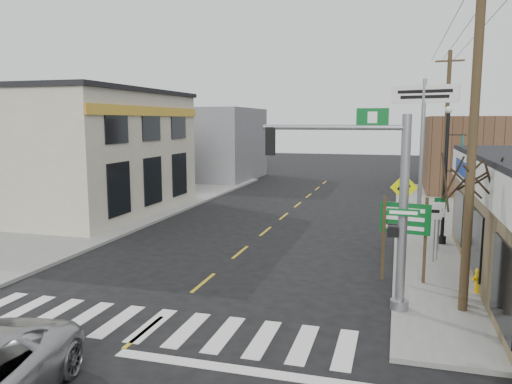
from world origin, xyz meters
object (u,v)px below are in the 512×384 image
(bare_tree, at_px, (472,167))
(utility_pole_near, at_px, (473,134))
(traffic_signal_pole, at_px, (379,191))
(fire_hydrant, at_px, (479,279))
(dance_center_sign, at_px, (423,115))
(utility_pole_far, at_px, (446,129))
(lamp_post, at_px, (447,165))
(guide_sign, at_px, (405,227))

(bare_tree, relative_size, utility_pole_near, 0.53)
(traffic_signal_pole, bearing_deg, fire_hydrant, 36.25)
(traffic_signal_pole, bearing_deg, utility_pole_near, 11.92)
(fire_hydrant, bearing_deg, utility_pole_near, -111.07)
(bare_tree, distance_m, utility_pole_near, 1.01)
(dance_center_sign, xyz_separation_m, utility_pole_far, (1.45, 3.46, -0.77))
(traffic_signal_pole, xyz_separation_m, dance_center_sign, (1.65, 13.88, 2.18))
(lamp_post, bearing_deg, traffic_signal_pole, -123.11)
(utility_pole_near, bearing_deg, fire_hydrant, 65.11)
(fire_hydrant, distance_m, utility_pole_far, 15.87)
(dance_center_sign, distance_m, bare_tree, 13.14)
(traffic_signal_pole, xyz_separation_m, utility_pole_far, (3.10, 17.34, 1.41))
(traffic_signal_pole, xyz_separation_m, fire_hydrant, (2.95, 2.06, -2.86))
(traffic_signal_pole, relative_size, guide_sign, 1.98)
(lamp_post, distance_m, bare_tree, 7.41)
(dance_center_sign, bearing_deg, guide_sign, -77.72)
(traffic_signal_pole, bearing_deg, utility_pole_far, 81.21)
(lamp_post, bearing_deg, fire_hydrant, -101.89)
(dance_center_sign, height_order, utility_pole_far, utility_pole_far)
(guide_sign, distance_m, bare_tree, 3.18)
(traffic_signal_pole, bearing_deg, guide_sign, 75.02)
(fire_hydrant, distance_m, utility_pole_near, 4.72)
(fire_hydrant, bearing_deg, lamp_post, 94.72)
(dance_center_sign, height_order, utility_pole_near, utility_pole_near)
(fire_hydrant, height_order, lamp_post, lamp_post)
(dance_center_sign, relative_size, utility_pole_far, 0.80)
(bare_tree, xyz_separation_m, utility_pole_near, (-0.08, -0.43, 0.91))
(dance_center_sign, bearing_deg, traffic_signal_pole, -79.96)
(traffic_signal_pole, xyz_separation_m, utility_pole_near, (2.33, 0.43, 1.53))
(dance_center_sign, bearing_deg, lamp_post, -65.19)
(bare_tree, bearing_deg, fire_hydrant, 65.64)
(guide_sign, bearing_deg, dance_center_sign, 96.25)
(bare_tree, height_order, utility_pole_near, utility_pole_near)
(guide_sign, xyz_separation_m, utility_pole_near, (1.57, -2.13, 3.02))
(bare_tree, bearing_deg, dance_center_sign, 93.33)
(guide_sign, bearing_deg, fire_hydrant, -2.23)
(fire_hydrant, xyz_separation_m, lamp_post, (-0.51, 6.18, 2.91))
(guide_sign, height_order, utility_pole_near, utility_pole_near)
(traffic_signal_pole, bearing_deg, lamp_post, 74.84)
(guide_sign, bearing_deg, utility_pole_far, 91.77)
(utility_pole_far, bearing_deg, utility_pole_near, -85.48)
(utility_pole_near, bearing_deg, guide_sign, 122.58)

